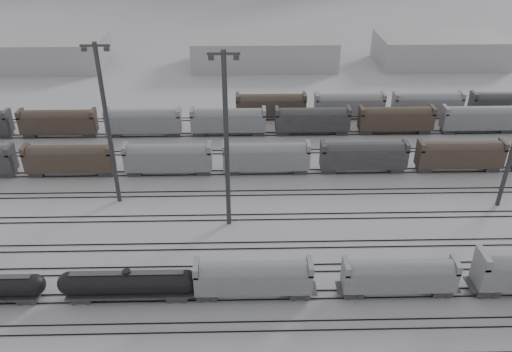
{
  "coord_description": "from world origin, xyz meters",
  "views": [
    {
      "loc": [
        4.4,
        -44.8,
        43.02
      ],
      "look_at": [
        6.02,
        23.73,
        4.0
      ],
      "focal_mm": 35.0,
      "sensor_mm": 36.0,
      "label": 1
    }
  ],
  "objects_px": {
    "hopper_car_a": "(253,276)",
    "hopper_car_b": "(399,275)",
    "light_mast_c": "(226,139)",
    "tank_car_b": "(128,283)"
  },
  "relations": [
    {
      "from": "hopper_car_b",
      "to": "light_mast_c",
      "type": "xyz_separation_m",
      "value": [
        -20.94,
        15.58,
        10.84
      ]
    },
    {
      "from": "tank_car_b",
      "to": "light_mast_c",
      "type": "xyz_separation_m",
      "value": [
        11.63,
        15.58,
        11.48
      ]
    },
    {
      "from": "hopper_car_a",
      "to": "tank_car_b",
      "type": "bearing_deg",
      "value": 180.0
    },
    {
      "from": "hopper_car_b",
      "to": "light_mast_c",
      "type": "relative_size",
      "value": 0.53
    },
    {
      "from": "hopper_car_a",
      "to": "hopper_car_b",
      "type": "bearing_deg",
      "value": 0.0
    },
    {
      "from": "hopper_car_b",
      "to": "tank_car_b",
      "type": "bearing_deg",
      "value": 180.0
    },
    {
      "from": "hopper_car_a",
      "to": "hopper_car_b",
      "type": "distance_m",
      "value": 17.6
    },
    {
      "from": "tank_car_b",
      "to": "light_mast_c",
      "type": "bearing_deg",
      "value": 53.27
    },
    {
      "from": "hopper_car_b",
      "to": "light_mast_c",
      "type": "height_order",
      "value": "light_mast_c"
    },
    {
      "from": "hopper_car_b",
      "to": "light_mast_c",
      "type": "bearing_deg",
      "value": 143.34
    }
  ]
}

